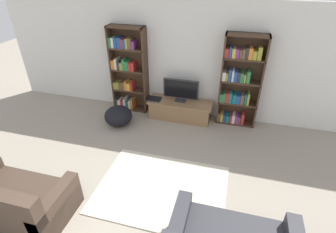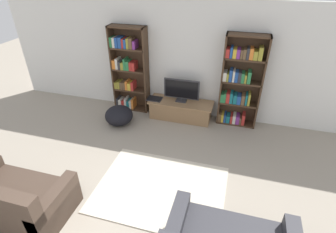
% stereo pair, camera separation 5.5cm
% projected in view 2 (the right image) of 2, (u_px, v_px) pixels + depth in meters
% --- Properties ---
extents(wall_back, '(8.80, 0.06, 2.60)m').
position_uv_depth(wall_back, '(186.00, 60.00, 5.80)').
color(wall_back, silver).
rests_on(wall_back, ground_plane).
extents(bookshelf_left, '(0.85, 0.30, 2.01)m').
position_uv_depth(bookshelf_left, '(129.00, 70.00, 6.13)').
color(bookshelf_left, '#422D1E').
rests_on(bookshelf_left, ground_plane).
extents(bookshelf_right, '(0.85, 0.30, 2.01)m').
position_uv_depth(bookshelf_right, '(240.00, 83.00, 5.54)').
color(bookshelf_right, '#422D1E').
rests_on(bookshelf_right, ground_plane).
extents(tv_stand, '(1.47, 0.53, 0.43)m').
position_uv_depth(tv_stand, '(181.00, 110.00, 6.10)').
color(tv_stand, '#8E6B47').
rests_on(tv_stand, ground_plane).
extents(television, '(0.81, 0.16, 0.53)m').
position_uv_depth(television, '(182.00, 90.00, 5.87)').
color(television, '#2D2D33').
rests_on(television, tv_stand).
extents(laptop, '(0.34, 0.26, 0.03)m').
position_uv_depth(laptop, '(155.00, 99.00, 6.09)').
color(laptop, '#28282D').
rests_on(laptop, tv_stand).
extents(area_rug, '(2.07, 1.58, 0.02)m').
position_uv_depth(area_rug, '(161.00, 189.00, 4.30)').
color(area_rug, beige).
rests_on(area_rug, ground_plane).
extents(couch_left_sectional, '(1.55, 0.91, 0.86)m').
position_uv_depth(couch_left_sectional, '(13.00, 200.00, 3.76)').
color(couch_left_sectional, '#423328').
rests_on(couch_left_sectional, ground_plane).
extents(beanbag_ottoman, '(0.62, 0.62, 0.43)m').
position_uv_depth(beanbag_ottoman, '(119.00, 115.00, 5.88)').
color(beanbag_ottoman, black).
rests_on(beanbag_ottoman, ground_plane).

